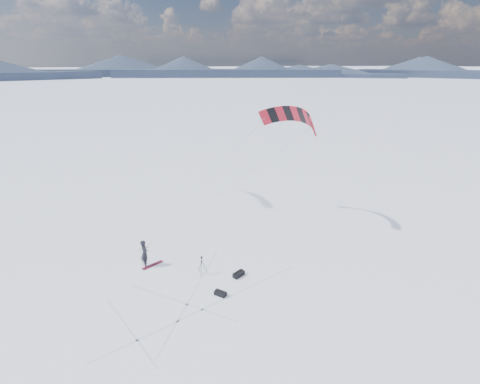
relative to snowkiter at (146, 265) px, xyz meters
name	(u,v)px	position (x,y,z in m)	size (l,w,h in m)	color
ground	(175,293)	(1.22, -3.63, 0.00)	(1800.00, 1800.00, 0.00)	white
horizon_hills	(171,251)	(1.22, -3.63, 2.80)	(704.00, 704.00, 8.00)	black
snow_tracks	(140,300)	(-0.76, -3.54, 0.00)	(13.93, 9.84, 0.01)	silver
snowkiter	(146,265)	(0.00, 0.00, 0.00)	(0.68, 0.45, 1.86)	black
snowboard	(153,265)	(0.41, -0.17, 0.02)	(1.48, 0.28, 0.04)	maroon
tripod	(202,263)	(3.24, -2.31, 0.80)	(0.52, 0.59, 1.25)	black
gear_bag_a	(239,274)	(5.32, -3.40, 0.16)	(0.87, 0.68, 0.35)	black
gear_bag_b	(220,293)	(3.65, -4.81, 0.14)	(0.71, 0.76, 0.32)	black
power_kite	(291,118)	(12.36, 3.40, 8.57)	(13.63, 6.25, 8.21)	#AD1321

